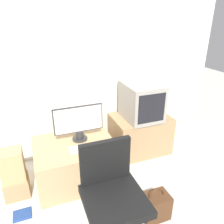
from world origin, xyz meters
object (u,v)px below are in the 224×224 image
(main_monitor, at_px, (79,122))
(mouse, at_px, (108,143))
(crt_tv, at_px, (141,101))
(cardboard_box_lower, at_px, (17,187))
(keyboard, at_px, (86,148))
(office_chair, at_px, (112,198))
(handbag, at_px, (155,206))
(book, at_px, (22,215))

(main_monitor, bearing_deg, mouse, -40.77)
(crt_tv, relative_size, cardboard_box_lower, 2.14)
(keyboard, relative_size, office_chair, 0.42)
(keyboard, bearing_deg, office_chair, -86.39)
(keyboard, distance_m, office_chair, 0.73)
(cardboard_box_lower, distance_m, handbag, 1.52)
(keyboard, bearing_deg, mouse, -5.07)
(book, bearing_deg, handbag, -21.27)
(office_chair, relative_size, handbag, 2.44)
(main_monitor, relative_size, office_chair, 0.66)
(office_chair, bearing_deg, mouse, 72.88)
(mouse, bearing_deg, handbag, -70.88)
(cardboard_box_lower, bearing_deg, keyboard, -6.32)
(handbag, bearing_deg, keyboard, 124.79)
(handbag, height_order, book, handbag)
(crt_tv, bearing_deg, book, -159.50)
(mouse, relative_size, office_chair, 0.06)
(crt_tv, bearing_deg, office_chair, -127.66)
(office_chair, bearing_deg, book, 148.77)
(mouse, height_order, book, mouse)
(mouse, distance_m, book, 1.15)
(crt_tv, bearing_deg, main_monitor, -169.73)
(keyboard, xyz_separation_m, book, (-0.75, -0.23, -0.49))
(crt_tv, relative_size, book, 3.14)
(main_monitor, distance_m, cardboard_box_lower, 0.99)
(crt_tv, bearing_deg, handbag, -109.54)
(keyboard, relative_size, crt_tv, 0.67)
(keyboard, height_order, mouse, mouse)
(main_monitor, bearing_deg, book, -148.48)
(main_monitor, bearing_deg, crt_tv, 10.27)
(crt_tv, distance_m, handbag, 1.35)
(handbag, bearing_deg, mouse, 109.12)
(mouse, bearing_deg, keyboard, 174.93)
(main_monitor, xyz_separation_m, mouse, (0.28, -0.24, -0.21))
(mouse, distance_m, cardboard_box_lower, 1.13)
(cardboard_box_lower, height_order, book, cardboard_box_lower)
(keyboard, distance_m, mouse, 0.26)
(main_monitor, bearing_deg, office_chair, -86.14)
(keyboard, xyz_separation_m, crt_tv, (0.89, 0.38, 0.30))
(keyboard, bearing_deg, cardboard_box_lower, 173.68)
(mouse, height_order, crt_tv, crt_tv)
(crt_tv, distance_m, office_chair, 1.44)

